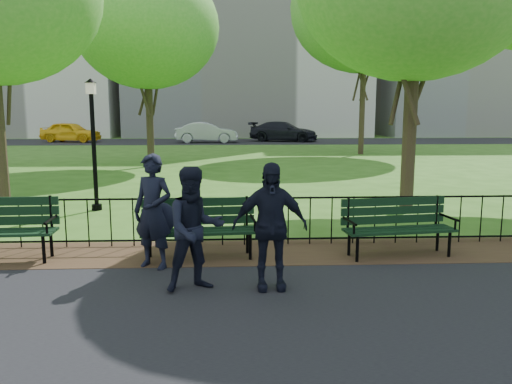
{
  "coord_description": "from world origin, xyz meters",
  "views": [
    {
      "loc": [
        0.39,
        -6.85,
        2.41
      ],
      "look_at": [
        0.79,
        1.5,
        1.07
      ],
      "focal_mm": 35.0,
      "sensor_mm": 36.0,
      "label": 1
    }
  ],
  "objects_px": {
    "park_bench_main": "(182,220)",
    "person_left": "(153,211)",
    "taxi": "(71,132)",
    "park_bench_right_a": "(397,220)",
    "sedan_dark": "(283,131)",
    "tree_far_c": "(147,27)",
    "sedan_silver": "(207,132)",
    "tree_far_e": "(365,8)",
    "lamppost": "(93,140)",
    "person_mid": "(195,229)",
    "person_right": "(270,226)"
  },
  "relations": [
    {
      "from": "park_bench_main",
      "to": "person_left",
      "type": "bearing_deg",
      "value": -139.69
    },
    {
      "from": "taxi",
      "to": "park_bench_right_a",
      "type": "bearing_deg",
      "value": -141.62
    },
    {
      "from": "park_bench_right_a",
      "to": "sedan_dark",
      "type": "height_order",
      "value": "sedan_dark"
    },
    {
      "from": "park_bench_main",
      "to": "tree_far_c",
      "type": "height_order",
      "value": "tree_far_c"
    },
    {
      "from": "tree_far_c",
      "to": "sedan_silver",
      "type": "height_order",
      "value": "tree_far_c"
    },
    {
      "from": "tree_far_e",
      "to": "sedan_silver",
      "type": "distance_m",
      "value": 16.56
    },
    {
      "from": "park_bench_main",
      "to": "tree_far_e",
      "type": "xyz_separation_m",
      "value": [
        8.3,
        20.69,
        7.48
      ]
    },
    {
      "from": "lamppost",
      "to": "sedan_silver",
      "type": "xyz_separation_m",
      "value": [
        1.37,
        27.74,
        -0.92
      ]
    },
    {
      "from": "tree_far_c",
      "to": "sedan_dark",
      "type": "bearing_deg",
      "value": 67.4
    },
    {
      "from": "person_left",
      "to": "park_bench_right_a",
      "type": "bearing_deg",
      "value": 31.0
    },
    {
      "from": "taxi",
      "to": "sedan_silver",
      "type": "distance_m",
      "value": 11.22
    },
    {
      "from": "taxi",
      "to": "person_mid",
      "type": "bearing_deg",
      "value": -147.2
    },
    {
      "from": "park_bench_main",
      "to": "sedan_dark",
      "type": "distance_m",
      "value": 34.02
    },
    {
      "from": "taxi",
      "to": "sedan_silver",
      "type": "bearing_deg",
      "value": -84.26
    },
    {
      "from": "tree_far_e",
      "to": "sedan_silver",
      "type": "height_order",
      "value": "tree_far_e"
    },
    {
      "from": "person_left",
      "to": "taxi",
      "type": "bearing_deg",
      "value": 133.15
    },
    {
      "from": "lamppost",
      "to": "tree_far_c",
      "type": "distance_m",
      "value": 11.07
    },
    {
      "from": "park_bench_main",
      "to": "lamppost",
      "type": "height_order",
      "value": "lamppost"
    },
    {
      "from": "person_right",
      "to": "sedan_dark",
      "type": "bearing_deg",
      "value": 82.03
    },
    {
      "from": "tree_far_e",
      "to": "person_right",
      "type": "height_order",
      "value": "tree_far_e"
    },
    {
      "from": "lamppost",
      "to": "person_left",
      "type": "height_order",
      "value": "lamppost"
    },
    {
      "from": "person_left",
      "to": "taxi",
      "type": "xyz_separation_m",
      "value": [
        -11.93,
        33.93,
        -0.07
      ]
    },
    {
      "from": "park_bench_main",
      "to": "tree_far_c",
      "type": "bearing_deg",
      "value": 95.41
    },
    {
      "from": "person_right",
      "to": "taxi",
      "type": "relative_size",
      "value": 0.36
    },
    {
      "from": "tree_far_e",
      "to": "sedan_dark",
      "type": "bearing_deg",
      "value": 103.89
    },
    {
      "from": "lamppost",
      "to": "taxi",
      "type": "height_order",
      "value": "lamppost"
    },
    {
      "from": "park_bench_right_a",
      "to": "lamppost",
      "type": "distance_m",
      "value": 7.59
    },
    {
      "from": "person_right",
      "to": "taxi",
      "type": "height_order",
      "value": "person_right"
    },
    {
      "from": "tree_far_c",
      "to": "tree_far_e",
      "type": "xyz_separation_m",
      "value": [
        11.13,
        6.11,
        2.09
      ]
    },
    {
      "from": "park_bench_right_a",
      "to": "taxi",
      "type": "height_order",
      "value": "taxi"
    },
    {
      "from": "lamppost",
      "to": "sedan_silver",
      "type": "relative_size",
      "value": 0.65
    },
    {
      "from": "park_bench_main",
      "to": "person_mid",
      "type": "distance_m",
      "value": 1.48
    },
    {
      "from": "person_left",
      "to": "tree_far_c",
      "type": "bearing_deg",
      "value": 122.99
    },
    {
      "from": "lamppost",
      "to": "person_left",
      "type": "relative_size",
      "value": 1.81
    },
    {
      "from": "tree_far_e",
      "to": "person_right",
      "type": "relative_size",
      "value": 6.72
    },
    {
      "from": "lamppost",
      "to": "taxi",
      "type": "bearing_deg",
      "value": 108.53
    },
    {
      "from": "person_right",
      "to": "sedan_silver",
      "type": "relative_size",
      "value": 0.35
    },
    {
      "from": "park_bench_main",
      "to": "lamppost",
      "type": "relative_size",
      "value": 0.6
    },
    {
      "from": "sedan_dark",
      "to": "park_bench_main",
      "type": "bearing_deg",
      "value": -171.8
    },
    {
      "from": "park_bench_main",
      "to": "taxi",
      "type": "distance_m",
      "value": 35.71
    },
    {
      "from": "person_mid",
      "to": "taxi",
      "type": "relative_size",
      "value": 0.35
    },
    {
      "from": "tree_far_e",
      "to": "sedan_silver",
      "type": "xyz_separation_m",
      "value": [
        -9.49,
        11.43,
        -7.32
      ]
    },
    {
      "from": "park_bench_right_a",
      "to": "lamppost",
      "type": "height_order",
      "value": "lamppost"
    },
    {
      "from": "tree_far_c",
      "to": "sedan_silver",
      "type": "relative_size",
      "value": 1.76
    },
    {
      "from": "park_bench_main",
      "to": "tree_far_e",
      "type": "distance_m",
      "value": 23.52
    },
    {
      "from": "park_bench_right_a",
      "to": "sedan_silver",
      "type": "distance_m",
      "value": 32.38
    },
    {
      "from": "park_bench_main",
      "to": "park_bench_right_a",
      "type": "height_order",
      "value": "park_bench_main"
    },
    {
      "from": "park_bench_main",
      "to": "park_bench_right_a",
      "type": "xyz_separation_m",
      "value": [
        3.6,
        0.1,
        -0.07
      ]
    },
    {
      "from": "person_left",
      "to": "sedan_silver",
      "type": "relative_size",
      "value": 0.36
    },
    {
      "from": "person_left",
      "to": "sedan_dark",
      "type": "bearing_deg",
      "value": 104.6
    }
  ]
}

